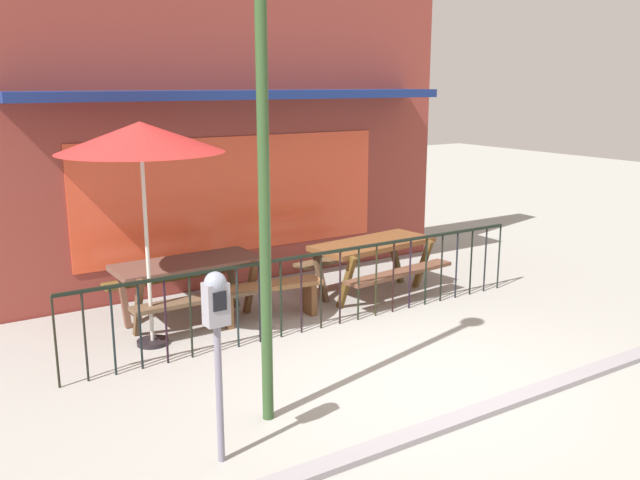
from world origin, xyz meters
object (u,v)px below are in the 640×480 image
patio_umbrella (141,139)px  picnic_table_right (373,253)px  patio_bench (268,293)px  street_lamp (262,108)px  picnic_table_left (187,274)px  parking_meter_near (217,317)px

patio_umbrella → picnic_table_right: bearing=2.6°
patio_bench → street_lamp: size_ratio=0.34×
patio_umbrella → street_lamp: size_ratio=0.60×
picnic_table_left → street_lamp: (-0.39, -2.83, 2.14)m
patio_bench → parking_meter_near: parking_meter_near is taller
patio_bench → patio_umbrella: bearing=-179.6°
patio_umbrella → patio_bench: size_ratio=1.78×
picnic_table_left → street_lamp: size_ratio=0.43×
patio_umbrella → patio_bench: (1.53, 0.01, -2.01)m
patio_umbrella → parking_meter_near: (-0.37, -2.71, -1.15)m
picnic_table_left → picnic_table_right: bearing=-8.6°
parking_meter_near → street_lamp: (0.65, 0.42, 1.54)m
picnic_table_left → patio_umbrella: 1.95m
patio_umbrella → patio_bench: bearing=0.4°
parking_meter_near → street_lamp: 1.72m
picnic_table_left → patio_umbrella: patio_umbrella is taller
patio_bench → street_lamp: 3.54m
picnic_table_right → patio_umbrella: (-3.28, -0.15, 1.75)m
parking_meter_near → street_lamp: street_lamp is taller
picnic_table_left → street_lamp: bearing=-97.9°
patio_umbrella → street_lamp: bearing=-83.0°
parking_meter_near → street_lamp: size_ratio=0.37×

